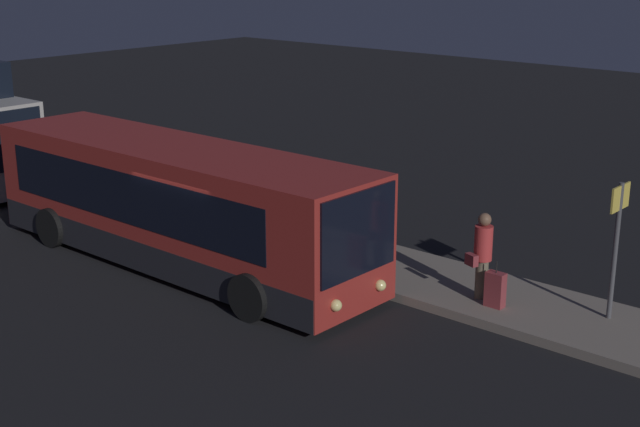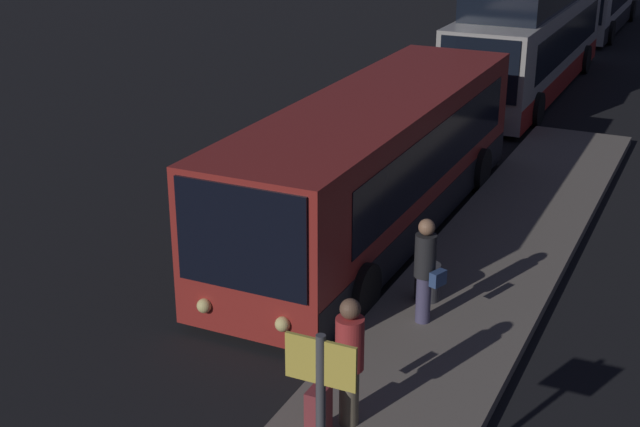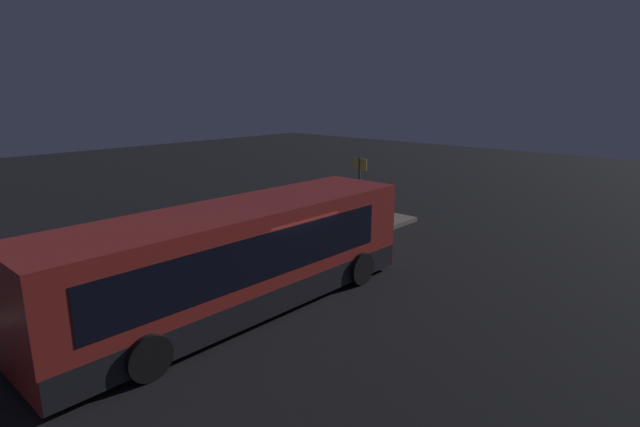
% 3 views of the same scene
% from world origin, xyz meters
% --- Properties ---
extents(ground, '(80.00, 80.00, 0.00)m').
position_xyz_m(ground, '(0.00, 0.00, 0.00)').
color(ground, black).
extents(platform, '(20.00, 2.60, 0.20)m').
position_xyz_m(platform, '(0.00, 2.90, 0.10)').
color(platform, slate).
rests_on(platform, ground).
extents(bus_lead, '(10.97, 2.85, 2.85)m').
position_xyz_m(bus_lead, '(-1.38, 0.18, 1.42)').
color(bus_lead, maroon).
rests_on(bus_lead, ground).
extents(bus_second, '(12.21, 2.80, 3.95)m').
position_xyz_m(bus_second, '(-14.86, 0.18, 1.75)').
color(bus_second, '#B2ADA8').
rests_on(bus_second, ground).
extents(passenger_boarding, '(0.49, 0.62, 1.84)m').
position_xyz_m(passenger_boarding, '(5.45, 2.56, 1.20)').
color(passenger_boarding, '#6B604C').
rests_on(passenger_boarding, platform).
extents(passenger_waiting, '(0.47, 0.59, 1.79)m').
position_xyz_m(passenger_waiting, '(2.36, 2.54, 1.18)').
color(passenger_waiting, '#4C476B').
rests_on(passenger_waiting, platform).
extents(suitcase, '(0.39, 0.23, 0.97)m').
position_xyz_m(suitcase, '(5.92, 2.35, 0.56)').
color(suitcase, maroon).
rests_on(suitcase, platform).
extents(sign_post, '(0.10, 0.76, 2.76)m').
position_xyz_m(sign_post, '(7.92, 3.33, 1.95)').
color(sign_post, '#4C4C51').
rests_on(sign_post, platform).
extents(trash_bin, '(0.44, 0.44, 0.65)m').
position_xyz_m(trash_bin, '(1.57, 2.32, 0.52)').
color(trash_bin, '#3F3F44').
rests_on(trash_bin, platform).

